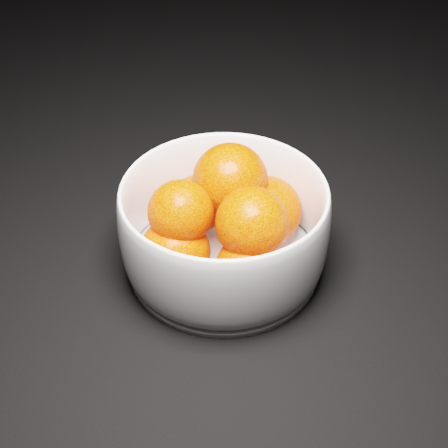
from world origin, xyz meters
The scene contains 2 objects.
bowl centered at (-0.25, -0.05, 0.05)m, with size 0.20×0.20×0.10m.
orange_pile centered at (-0.25, -0.05, 0.06)m, with size 0.15×0.17×0.11m.
Camera 1 is at (0.00, -0.43, 0.44)m, focal length 50.00 mm.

